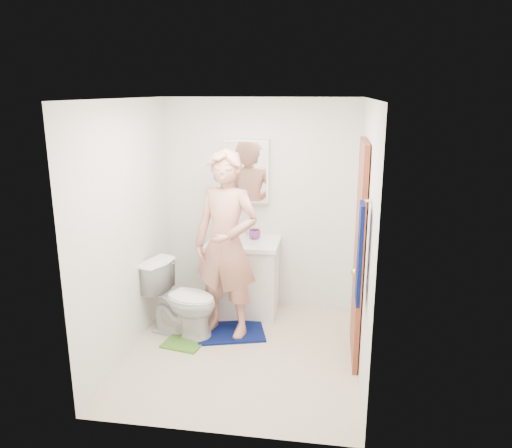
{
  "coord_description": "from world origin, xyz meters",
  "views": [
    {
      "loc": [
        0.8,
        -4.3,
        2.47
      ],
      "look_at": [
        0.09,
        0.25,
        1.23
      ],
      "focal_mm": 35.0,
      "sensor_mm": 36.0,
      "label": 1
    }
  ],
  "objects": [
    {
      "name": "soap_dispenser",
      "position": [
        -0.45,
        0.88,
        0.94
      ],
      "size": [
        0.11,
        0.11,
        0.19
      ],
      "primitive_type": "imported",
      "rotation": [
        0.0,
        0.0,
        -0.42
      ],
      "color": "#CD5F80",
      "rests_on": "countertop"
    },
    {
      "name": "man",
      "position": [
        -0.23,
        0.37,
        0.97
      ],
      "size": [
        0.79,
        0.63,
        1.9
      ],
      "primitive_type": "imported",
      "rotation": [
        0.0,
        0.0,
        -0.28
      ],
      "color": "tan",
      "rests_on": "bath_mat"
    },
    {
      "name": "green_rug",
      "position": [
        -0.61,
        0.07,
        0.01
      ],
      "size": [
        0.44,
        0.39,
        0.02
      ],
      "primitive_type": "cube",
      "rotation": [
        0.0,
        0.0,
        -0.2
      ],
      "color": "#4A842C",
      "rests_on": "floor"
    },
    {
      "name": "bath_mat",
      "position": [
        -0.19,
        0.37,
        0.01
      ],
      "size": [
        0.8,
        0.66,
        0.02
      ],
      "primitive_type": "cube",
      "rotation": [
        0.0,
        0.0,
        0.27
      ],
      "color": "#081451",
      "rests_on": "floor"
    },
    {
      "name": "floor",
      "position": [
        0.0,
        0.0,
        -0.01
      ],
      "size": [
        2.2,
        2.4,
        0.02
      ],
      "primitive_type": "cube",
      "color": "beige",
      "rests_on": "ground"
    },
    {
      "name": "towel",
      "position": [
        1.03,
        -0.57,
        1.25
      ],
      "size": [
        0.03,
        0.24,
        0.8
      ],
      "primitive_type": "cube",
      "color": "#081451",
      "rests_on": "wall_right"
    },
    {
      "name": "vanity_cabinet",
      "position": [
        -0.15,
        0.91,
        0.4
      ],
      "size": [
        0.75,
        0.55,
        0.8
      ],
      "primitive_type": "cube",
      "color": "white",
      "rests_on": "floor"
    },
    {
      "name": "towel_hook",
      "position": [
        1.07,
        -0.57,
        1.67
      ],
      "size": [
        0.06,
        0.02,
        0.02
      ],
      "primitive_type": "cylinder",
      "rotation": [
        0.0,
        1.57,
        0.0
      ],
      "color": "silver",
      "rests_on": "wall_right"
    },
    {
      "name": "ceiling",
      "position": [
        0.0,
        0.0,
        2.41
      ],
      "size": [
        2.2,
        2.4,
        0.02
      ],
      "primitive_type": "cube",
      "color": "white",
      "rests_on": "ground"
    },
    {
      "name": "wall_back",
      "position": [
        0.0,
        1.21,
        1.2
      ],
      "size": [
        2.2,
        0.02,
        2.4
      ],
      "primitive_type": "cube",
      "color": "white",
      "rests_on": "ground"
    },
    {
      "name": "toothbrush_cup",
      "position": [
        -0.04,
        1.01,
        0.9
      ],
      "size": [
        0.14,
        0.14,
        0.11
      ],
      "primitive_type": "imported",
      "rotation": [
        0.0,
        0.0,
        -0.01
      ],
      "color": "#823C85",
      "rests_on": "countertop"
    },
    {
      "name": "faucet",
      "position": [
        -0.15,
        1.09,
        0.91
      ],
      "size": [
        0.03,
        0.03,
        0.12
      ],
      "primitive_type": "cylinder",
      "color": "silver",
      "rests_on": "countertop"
    },
    {
      "name": "door",
      "position": [
        1.07,
        0.15,
        1.02
      ],
      "size": [
        0.05,
        0.8,
        2.05
      ],
      "primitive_type": "cube",
      "color": "#9D462B",
      "rests_on": "ground"
    },
    {
      "name": "wall_left",
      "position": [
        -1.11,
        0.0,
        1.2
      ],
      "size": [
        0.02,
        2.4,
        2.4
      ],
      "primitive_type": "cube",
      "color": "white",
      "rests_on": "ground"
    },
    {
      "name": "wall_front",
      "position": [
        0.0,
        -1.21,
        1.2
      ],
      "size": [
        2.2,
        0.02,
        2.4
      ],
      "primitive_type": "cube",
      "color": "white",
      "rests_on": "ground"
    },
    {
      "name": "wall_right",
      "position": [
        1.11,
        0.0,
        1.2
      ],
      "size": [
        0.02,
        2.4,
        2.4
      ],
      "primitive_type": "cube",
      "color": "white",
      "rests_on": "ground"
    },
    {
      "name": "toilet",
      "position": [
        -0.68,
        0.29,
        0.39
      ],
      "size": [
        0.86,
        0.64,
        0.78
      ],
      "primitive_type": "imported",
      "rotation": [
        0.0,
        0.0,
        1.27
      ],
      "color": "white",
      "rests_on": "floor"
    },
    {
      "name": "sink_basin",
      "position": [
        -0.15,
        0.91,
        0.84
      ],
      "size": [
        0.4,
        0.4,
        0.03
      ],
      "primitive_type": "cylinder",
      "color": "white",
      "rests_on": "countertop"
    },
    {
      "name": "countertop",
      "position": [
        -0.15,
        0.91,
        0.83
      ],
      "size": [
        0.79,
        0.59,
        0.05
      ],
      "primitive_type": "cube",
      "color": "white",
      "rests_on": "vanity_cabinet"
    },
    {
      "name": "medicine_cabinet",
      "position": [
        -0.15,
        1.14,
        1.6
      ],
      "size": [
        0.5,
        0.12,
        0.7
      ],
      "primitive_type": "cube",
      "color": "white",
      "rests_on": "wall_back"
    },
    {
      "name": "door_knob",
      "position": [
        1.03,
        -0.17,
        0.95
      ],
      "size": [
        0.07,
        0.07,
        0.07
      ],
      "primitive_type": "sphere",
      "color": "gold",
      "rests_on": "door"
    },
    {
      "name": "mirror_panel",
      "position": [
        -0.15,
        1.08,
        1.6
      ],
      "size": [
        0.46,
        0.01,
        0.66
      ],
      "primitive_type": "cube",
      "color": "white",
      "rests_on": "wall_back"
    }
  ]
}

